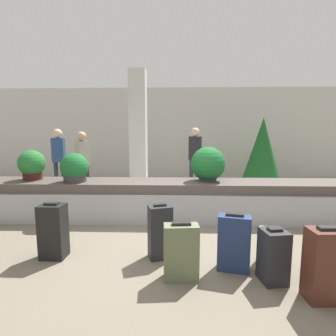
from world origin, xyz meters
TOP-DOWN VIEW (x-y plane):
  - ground_plane at (0.00, 0.00)m, footprint 18.00×18.00m
  - back_wall at (0.00, 5.95)m, footprint 18.00×0.06m
  - carousel at (0.00, 1.31)m, footprint 8.39×0.98m
  - pillar at (-0.84, 3.23)m, footprint 0.42×0.42m
  - suitcase_0 at (1.62, -1.15)m, footprint 0.36×0.26m
  - suitcase_1 at (-0.05, -0.33)m, footprint 0.34×0.30m
  - suitcase_2 at (0.22, -0.83)m, footprint 0.40×0.23m
  - suitcase_3 at (1.33, -0.47)m, footprint 0.30×0.26m
  - suitcase_4 at (-1.44, -0.37)m, footprint 0.32×0.26m
  - suitcase_5 at (1.23, -0.84)m, footprint 0.30×0.32m
  - suitcase_6 at (0.85, -0.62)m, footprint 0.41×0.26m
  - potted_plant_0 at (-1.74, 1.17)m, footprint 0.52×0.52m
  - potted_plant_1 at (-2.66, 1.37)m, footprint 0.51×0.51m
  - potted_plant_2 at (0.76, 1.34)m, footprint 0.65×0.65m
  - traveler_0 at (-3.05, 3.40)m, footprint 0.33×0.24m
  - traveler_1 at (0.68, 3.88)m, footprint 0.37×0.33m
  - traveler_2 at (-2.20, 2.85)m, footprint 0.31×0.37m
  - decorated_tree at (2.67, 4.17)m, footprint 1.12×1.12m

SIDE VIEW (x-z plane):
  - ground_plane at x=0.00m, z-range 0.00..0.00m
  - suitcase_3 at x=1.33m, z-range -0.01..0.48m
  - suitcase_5 at x=1.23m, z-range -0.01..0.61m
  - suitcase_2 at x=0.22m, z-range -0.01..0.65m
  - suitcase_6 at x=0.85m, z-range -0.01..0.69m
  - carousel at x=0.00m, z-range -0.01..0.70m
  - suitcase_1 at x=-0.05m, z-range -0.01..0.72m
  - suitcase_4 at x=-1.44m, z-range -0.01..0.73m
  - suitcase_0 at x=1.62m, z-range -0.01..0.74m
  - potted_plant_0 at x=-1.74m, z-range 0.70..1.24m
  - traveler_2 at x=-2.20m, z-range 0.16..1.81m
  - potted_plant_1 at x=-2.66m, z-range 0.72..1.30m
  - potted_plant_2 at x=0.76m, z-range 0.71..1.36m
  - traveler_0 at x=-3.05m, z-range 0.17..1.90m
  - traveler_1 at x=0.68m, z-range 0.18..1.95m
  - decorated_tree at x=2.67m, z-range 0.09..2.15m
  - back_wall at x=0.00m, z-range 0.00..3.20m
  - pillar at x=-0.84m, z-range 0.00..3.20m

